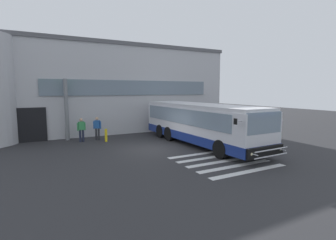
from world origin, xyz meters
The scene contains 8 objects.
ground_plane centered at (0.00, 0.00, -0.01)m, with size 80.00×90.00×0.02m, color #2B2B2D.
bay_paint_stripes centered at (2.00, -4.20, 0.00)m, with size 4.40×3.96×0.01m.
terminal_building centered at (-0.68, 11.60, 3.74)m, with size 21.85×13.80×7.49m.
entry_support_column centered at (-4.32, 5.40, 2.21)m, with size 0.28×0.28×4.42m, color slate.
bus_main_foreground centered at (3.33, -0.23, 1.33)m, with size 3.02×11.08×2.70m.
passenger_near_column centered at (-3.53, 4.32, 0.96)m, with size 0.59×0.41×1.68m.
passenger_by_doorway centered at (-2.38, 4.52, 0.93)m, with size 0.51×0.39×1.68m.
safety_bollard_yellow centered at (-1.99, 3.60, 0.45)m, with size 0.18×0.18×0.90m, color yellow.
Camera 1 is at (-6.38, -13.98, 3.60)m, focal length 27.12 mm.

